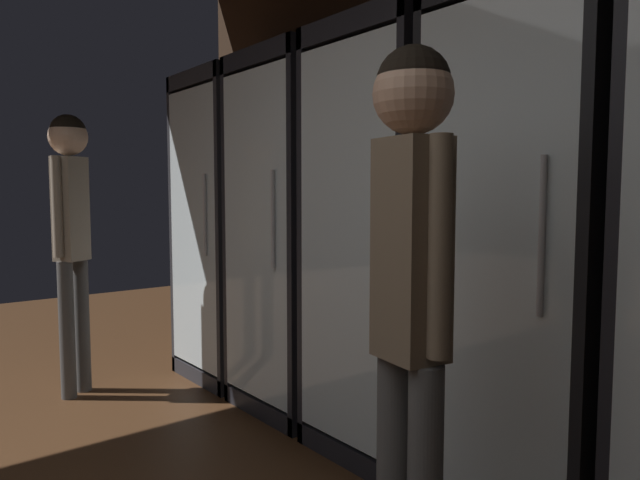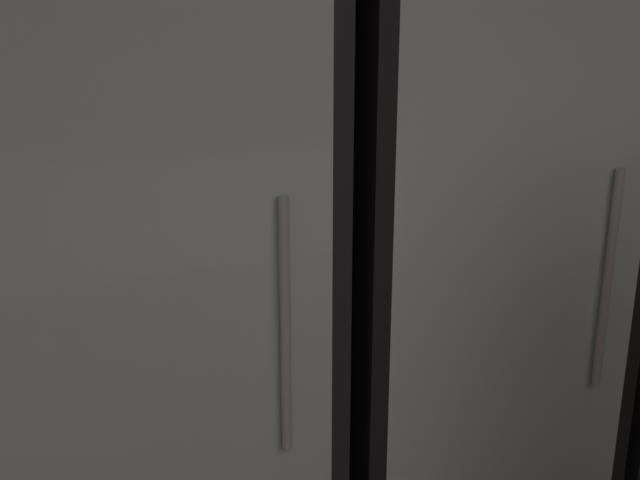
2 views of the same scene
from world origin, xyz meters
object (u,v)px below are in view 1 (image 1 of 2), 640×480
at_px(cooler_left, 309,236).
at_px(cooler_center, 403,247).
at_px(cooler_right, 546,260).
at_px(shopper_far, 71,211).
at_px(shopper_near, 411,267).
at_px(cooler_far_left, 243,230).

relative_size(cooler_left, cooler_center, 1.00).
xyz_separation_m(cooler_right, shopper_far, (-2.50, -1.04, 0.14)).
distance_m(cooler_left, shopper_near, 1.83).
height_order(cooler_left, cooler_right, same).
distance_m(cooler_far_left, shopper_far, 1.08).
xyz_separation_m(cooler_left, cooler_center, (0.74, 0.00, -0.01)).
bearing_deg(shopper_far, cooler_left, 45.75).
bearing_deg(cooler_left, shopper_far, -134.25).
xyz_separation_m(shopper_near, shopper_far, (-2.62, -0.16, 0.09)).
relative_size(cooler_center, shopper_near, 1.24).
distance_m(cooler_left, shopper_far, 1.46).
bearing_deg(cooler_far_left, cooler_right, -0.02).
distance_m(cooler_right, shopper_far, 2.71).
distance_m(cooler_left, cooler_right, 1.49).
relative_size(cooler_far_left, cooler_center, 1.00).
bearing_deg(shopper_near, shopper_far, -176.54).
height_order(cooler_center, cooler_right, same).
height_order(cooler_far_left, cooler_center, same).
bearing_deg(shopper_far, shopper_near, 3.46).
bearing_deg(cooler_center, shopper_near, -45.58).
height_order(cooler_far_left, shopper_far, cooler_far_left).
bearing_deg(shopper_far, cooler_right, 22.59).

